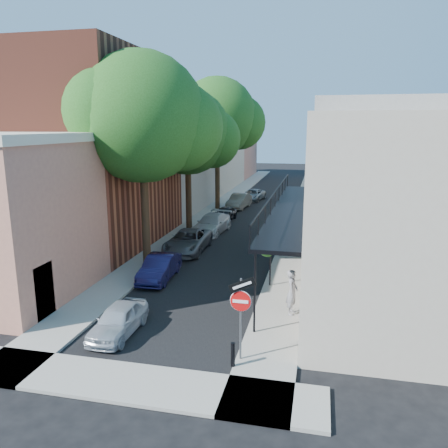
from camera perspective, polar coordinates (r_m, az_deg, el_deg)
The scene contains 20 objects.
ground at distance 15.06m, azimuth -11.08°, elevation -17.81°, with size 160.00×160.00×0.00m, color black.
road_surface at distance 42.84m, azimuth 5.04°, elevation 2.43°, with size 6.00×64.00×0.01m, color black.
sidewalk_left at distance 43.53m, azimuth -0.19°, elevation 2.71°, with size 2.00×64.00×0.12m, color gray.
sidewalk_right at distance 42.51m, azimuth 10.39°, elevation 2.26°, with size 2.00×64.00×0.12m, color gray.
sidewalk_cross at distance 14.26m, azimuth -12.78°, elevation -19.52°, with size 12.00×2.00×0.12m, color gray.
buildings_left at distance 43.26m, azimuth -7.51°, elevation 9.05°, with size 10.10×59.10×12.00m.
buildings_right at distance 41.57m, azimuth 17.56°, elevation 7.72°, with size 9.80×55.00×10.00m.
sign_post at distance 14.12m, azimuth 2.22°, elevation -10.45°, with size 0.89×0.17×2.99m.
bollard at distance 14.41m, azimuth 1.17°, elevation -16.68°, with size 0.14×0.14×0.80m, color black.
oak_near at distance 23.77m, azimuth -9.49°, elevation 13.21°, with size 7.48×6.80×11.42m.
oak_mid at distance 31.33m, azimuth -3.99°, elevation 11.67°, with size 6.60×6.00×10.20m.
oak_far at distance 40.07m, azimuth -0.16°, elevation 13.63°, with size 7.70×7.00×11.90m.
parked_car_a at distance 17.01m, azimuth -13.63°, elevation -12.09°, with size 1.32×3.29×1.12m, color #A7B0B9.
parked_car_b at distance 22.30m, azimuth -8.42°, elevation -5.67°, with size 1.31×3.75×1.24m, color #15133C.
parked_car_c at distance 26.95m, azimuth -4.75°, elevation -2.25°, with size 2.20×4.77×1.33m, color #56585E.
parked_car_d at distance 31.57m, azimuth -1.59°, elevation 0.02°, with size 1.90×4.66×1.35m, color silver.
parked_car_e at distance 35.70m, azimuth 0.08°, elevation 1.34°, with size 1.35×3.37×1.15m, color black.
parked_car_f at distance 41.19m, azimuth 1.98°, elevation 3.01°, with size 1.44×4.13×1.36m, color slate.
parked_car_g at distance 45.67m, azimuth 3.77°, elevation 3.81°, with size 1.92×4.16×1.16m, color gray.
pedestrian at distance 17.99m, azimuth 8.89°, elevation -8.78°, with size 0.68×0.45×1.86m, color gray.
Camera 1 is at (5.45, -11.82, 7.58)m, focal length 35.00 mm.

